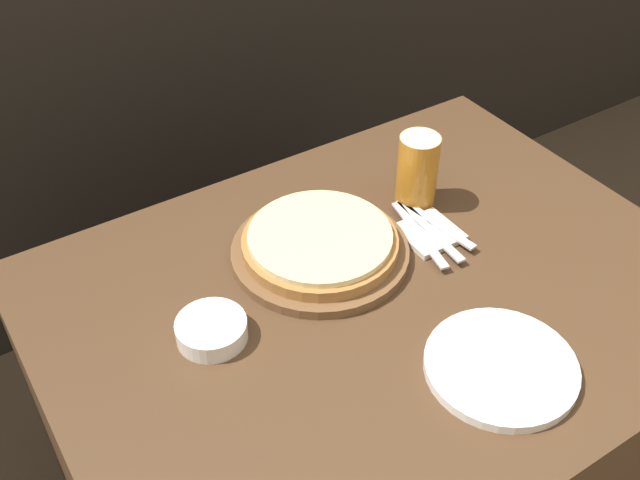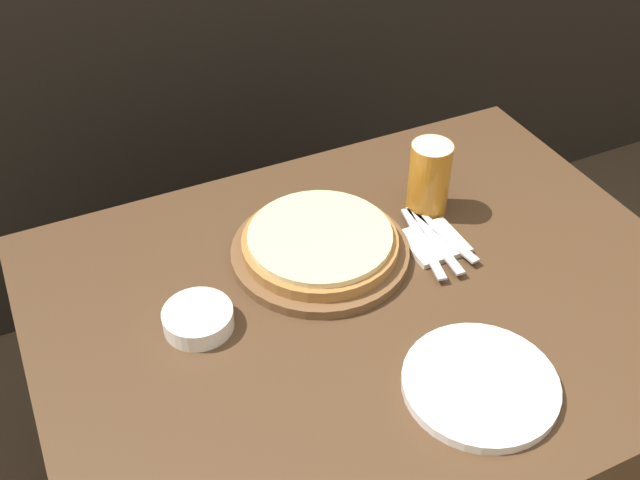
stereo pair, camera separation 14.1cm
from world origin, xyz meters
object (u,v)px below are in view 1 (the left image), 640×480
Objects in this scene: fork at (419,234)px; spoon at (439,225)px; side_bowl at (212,330)px; pizza_on_board at (320,246)px; dinner_knife at (429,230)px; dinner_plate at (501,367)px; beer_glass at (418,168)px.

fork and spoon have the same top height.
pizza_on_board is at bearing 15.98° from side_bowl.
pizza_on_board is at bearing 163.21° from dinner_knife.
fork is 1.17× the size of spoon.
dinner_plate is 1.17× the size of dinner_knife.
fork and dinner_knife have the same top height.
side_bowl is at bearing -164.02° from pizza_on_board.
beer_glass is at bearing 79.46° from spoon.
beer_glass is at bearing 8.12° from pizza_on_board.
fork is (-0.07, -0.10, -0.07)m from beer_glass.
pizza_on_board is 0.41m from dinner_plate.
beer_glass is 0.74× the size of fork.
dinner_plate is (-0.16, -0.43, -0.08)m from beer_glass.
beer_glass is 0.13m from dinner_knife.
dinner_knife is (-0.04, -0.10, -0.07)m from beer_glass.
pizza_on_board reaches higher than side_bowl.
dinner_plate is 1.38× the size of spoon.
dinner_plate is 0.34m from fork.
side_bowl is at bearing -178.50° from fork.
side_bowl reaches higher than fork.
pizza_on_board is 1.87× the size of spoon.
beer_glass is at bearing 69.32° from dinner_plate.
dinner_plate is 1.18× the size of fork.
fork is at bearing -18.86° from pizza_on_board.
beer_glass reaches higher than fork.
beer_glass reaches higher than side_bowl.
side_bowl is at bearing -167.82° from beer_glass.
beer_glass reaches higher than pizza_on_board.
side_bowl is at bearing -178.65° from spoon.
pizza_on_board is 1.36× the size of dinner_plate.
beer_glass is 0.47m from dinner_plate.
beer_glass reaches higher than dinner_knife.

